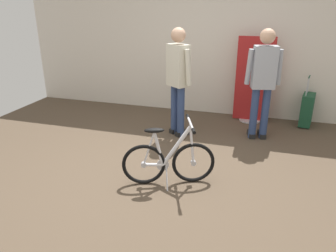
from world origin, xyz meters
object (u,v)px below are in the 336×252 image
object	(u,v)px
rolling_suitcase	(307,110)
folding_bike_foreground	(169,160)
floor_banner_stand	(253,85)
visitor_near_wall	(178,77)
visitor_browsing	(263,79)

from	to	relation	value
rolling_suitcase	folding_bike_foreground	bearing A→B (deg)	-124.72
floor_banner_stand	visitor_near_wall	distance (m)	1.45
floor_banner_stand	visitor_browsing	distance (m)	0.81
floor_banner_stand	visitor_browsing	size ratio (longest dim) A/B	0.89
folding_bike_foreground	rolling_suitcase	bearing A→B (deg)	55.28
floor_banner_stand	visitor_near_wall	bearing A→B (deg)	-137.33
folding_bike_foreground	visitor_browsing	size ratio (longest dim) A/B	0.62
visitor_browsing	rolling_suitcase	size ratio (longest dim) A/B	1.93
folding_bike_foreground	rolling_suitcase	size ratio (longest dim) A/B	1.19
visitor_browsing	rolling_suitcase	distance (m)	1.23
folding_bike_foreground	visitor_near_wall	bearing A→B (deg)	101.17
folding_bike_foreground	floor_banner_stand	bearing A→B (deg)	72.16
visitor_near_wall	rolling_suitcase	world-z (taller)	visitor_near_wall
folding_bike_foreground	visitor_browsing	world-z (taller)	visitor_browsing
floor_banner_stand	rolling_suitcase	xyz separation A→B (m)	(0.89, 0.01, -0.34)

